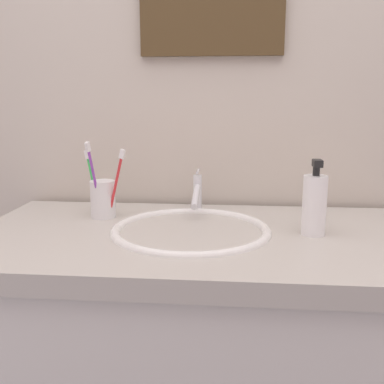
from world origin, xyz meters
name	(u,v)px	position (x,y,z in m)	size (l,w,h in m)	color
tiled_wall_back	(212,109)	(0.00, 0.33, 1.20)	(2.31, 0.04, 2.40)	beige
sink_basin	(191,246)	(-0.03, 0.01, 0.88)	(0.39, 0.39, 0.11)	white
faucet	(197,193)	(-0.03, 0.19, 0.97)	(0.02, 0.16, 0.11)	silver
toothbrush_cup	(103,199)	(-0.28, 0.12, 0.97)	(0.07, 0.07, 0.10)	white
toothbrush_green	(92,178)	(-0.31, 0.13, 1.02)	(0.05, 0.04, 0.17)	green
toothbrush_purple	(94,176)	(-0.29, 0.08, 1.04)	(0.03, 0.06, 0.20)	purple
toothbrush_red	(117,179)	(-0.23, 0.10, 1.03)	(0.06, 0.02, 0.18)	red
soap_dispenser	(314,204)	(0.26, 0.01, 0.99)	(0.06, 0.06, 0.18)	white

